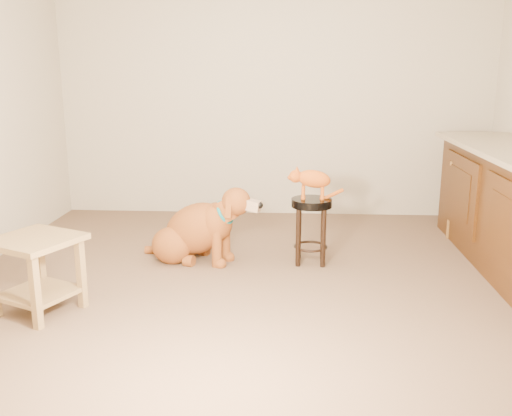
# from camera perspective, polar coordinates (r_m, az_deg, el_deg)

# --- Properties ---
(floor) EXTENTS (4.50, 4.00, 0.01)m
(floor) POSITION_cam_1_polar(r_m,az_deg,el_deg) (4.30, 0.89, -7.09)
(floor) COLOR brown
(floor) RESTS_ON ground
(room_shell) EXTENTS (4.54, 4.04, 2.62)m
(room_shell) POSITION_cam_1_polar(r_m,az_deg,el_deg) (4.02, 0.98, 15.81)
(room_shell) COLOR #B8AD95
(room_shell) RESTS_ON ground
(padded_stool) EXTENTS (0.32, 0.32, 0.53)m
(padded_stool) POSITION_cam_1_polar(r_m,az_deg,el_deg) (4.57, 5.55, -0.96)
(padded_stool) COLOR black
(padded_stool) RESTS_ON ground
(wood_stool) EXTENTS (0.49, 0.49, 0.72)m
(wood_stool) POSITION_cam_1_polar(r_m,az_deg,el_deg) (5.66, 20.60, 1.11)
(wood_stool) COLOR brown
(wood_stool) RESTS_ON ground
(side_table) EXTENTS (0.64, 0.64, 0.50)m
(side_table) POSITION_cam_1_polar(r_m,az_deg,el_deg) (3.89, -21.07, -5.18)
(side_table) COLOR olive
(side_table) RESTS_ON ground
(golden_retriever) EXTENTS (1.02, 0.62, 0.68)m
(golden_retriever) POSITION_cam_1_polar(r_m,az_deg,el_deg) (4.65, -5.88, -2.26)
(golden_retriever) COLOR brown
(golden_retriever) RESTS_ON ground
(tabby_kitten) EXTENTS (0.46, 0.16, 0.28)m
(tabby_kitten) POSITION_cam_1_polar(r_m,az_deg,el_deg) (4.50, 5.50, 2.83)
(tabby_kitten) COLOR #A64710
(tabby_kitten) RESTS_ON padded_stool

